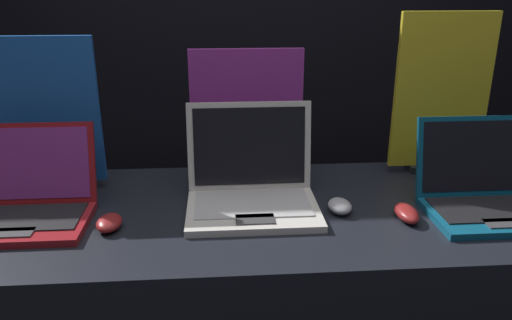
{
  "coord_description": "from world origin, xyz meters",
  "views": [
    {
      "loc": [
        -0.1,
        -0.97,
        1.6
      ],
      "look_at": [
        -0.0,
        0.35,
        1.12
      ],
      "focal_mm": 35.0,
      "sensor_mm": 36.0,
      "label": 1
    }
  ],
  "objects": [
    {
      "name": "wall_back",
      "position": [
        0.0,
        1.66,
        1.4
      ],
      "size": [
        8.0,
        0.05,
        2.8
      ],
      "color": "black",
      "rests_on": "ground_plane"
    },
    {
      "name": "mouse_back",
      "position": [
        0.41,
        0.25,
        0.99
      ],
      "size": [
        0.06,
        0.12,
        0.04
      ],
      "color": "maroon",
      "rests_on": "display_counter"
    },
    {
      "name": "mouse_middle",
      "position": [
        0.24,
        0.31,
        0.99
      ],
      "size": [
        0.07,
        0.09,
        0.04
      ],
      "color": "#B2B2B7",
      "rests_on": "display_counter"
    },
    {
      "name": "laptop_middle",
      "position": [
        -0.01,
        0.38,
        1.03
      ],
      "size": [
        0.38,
        0.31,
        0.29
      ],
      "color": "silver",
      "rests_on": "display_counter"
    },
    {
      "name": "promo_stand_front",
      "position": [
        -0.63,
        0.56,
        1.2
      ],
      "size": [
        0.32,
        0.07,
        0.48
      ],
      "color": "black",
      "rests_on": "display_counter"
    },
    {
      "name": "laptop_front",
      "position": [
        -0.63,
        0.33,
        1.03
      ],
      "size": [
        0.33,
        0.29,
        0.25
      ],
      "color": "maroon",
      "rests_on": "display_counter"
    },
    {
      "name": "promo_stand_middle",
      "position": [
        -0.01,
        0.61,
        1.17
      ],
      "size": [
        0.37,
        0.07,
        0.43
      ],
      "color": "black",
      "rests_on": "display_counter"
    },
    {
      "name": "mouse_front",
      "position": [
        -0.4,
        0.25,
        0.99
      ],
      "size": [
        0.07,
        0.1,
        0.04
      ],
      "color": "maroon",
      "rests_on": "display_counter"
    },
    {
      "name": "promo_stand_back",
      "position": [
        0.64,
        0.61,
        1.23
      ],
      "size": [
        0.32,
        0.07,
        0.54
      ],
      "color": "black",
      "rests_on": "display_counter"
    },
    {
      "name": "laptop_back",
      "position": [
        0.64,
        0.29,
        1.03
      ],
      "size": [
        0.32,
        0.29,
        0.25
      ],
      "color": "#0F5170",
      "rests_on": "display_counter"
    }
  ]
}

